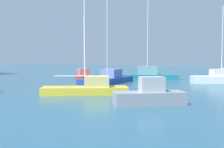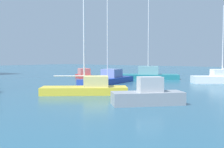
{
  "view_description": "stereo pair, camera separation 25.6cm",
  "coord_description": "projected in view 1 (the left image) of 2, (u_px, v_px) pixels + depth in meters",
  "views": [
    {
      "loc": [
        -1.26,
        -3.52,
        2.95
      ],
      "look_at": [
        21.68,
        13.46,
        1.25
      ],
      "focal_mm": 42.14,
      "sensor_mm": 36.0,
      "label": 1
    },
    {
      "loc": [
        -1.11,
        -3.73,
        2.95
      ],
      "look_at": [
        21.68,
        13.46,
        1.25
      ],
      "focal_mm": 42.14,
      "sensor_mm": 36.0,
      "label": 2
    }
  ],
  "objects": [
    {
      "name": "water",
      "position": [
        23.0,
        87.0,
        27.19
      ],
      "size": [
        160.0,
        160.0,
        0.0
      ],
      "primitive_type": "plane",
      "color": "#285670",
      "rests_on": "ground"
    },
    {
      "name": "sailboat_red_far_right",
      "position": [
        84.0,
        75.0,
        38.65
      ],
      "size": [
        4.82,
        5.94,
        9.1
      ],
      "color": "#B22823",
      "rests_on": "water"
    },
    {
      "name": "sailboat_yellow_far_left",
      "position": [
        88.0,
        88.0,
        21.63
      ],
      "size": [
        6.09,
        6.7,
        9.61
      ],
      "color": "gold",
      "rests_on": "water"
    },
    {
      "name": "sailboat_white_inner_mooring",
      "position": [
        221.0,
        78.0,
        31.52
      ],
      "size": [
        5.81,
        6.88,
        9.19
      ],
      "color": "white",
      "rests_on": "water"
    },
    {
      "name": "motorboat_grey_center_channel",
      "position": [
        150.0,
        95.0,
        16.8
      ],
      "size": [
        4.38,
        4.27,
        1.78
      ],
      "color": "gray",
      "rests_on": "water"
    },
    {
      "name": "sailboat_teal_distant_north",
      "position": [
        147.0,
        74.0,
        38.13
      ],
      "size": [
        6.88,
        8.95,
        13.59
      ],
      "color": "#1E707A",
      "rests_on": "water"
    },
    {
      "name": "sailboat_blue_distant_east",
      "position": [
        108.0,
        79.0,
        31.34
      ],
      "size": [
        8.61,
        3.7,
        10.34
      ],
      "color": "#233D93",
      "rests_on": "water"
    }
  ]
}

